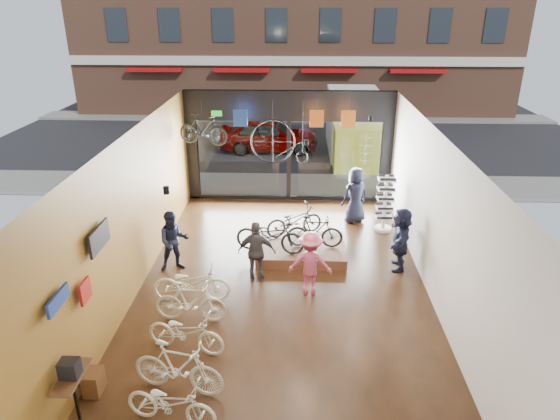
# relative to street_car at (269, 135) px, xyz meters

# --- Properties ---
(ground_plane) EXTENTS (7.00, 12.00, 0.04)m
(ground_plane) POSITION_rel_street_car_xyz_m (1.06, -12.00, -0.79)
(ground_plane) COLOR black
(ground_plane) RESTS_ON ground
(ceiling) EXTENTS (7.00, 12.00, 0.04)m
(ceiling) POSITION_rel_street_car_xyz_m (1.06, -12.00, 3.05)
(ceiling) COLOR black
(ceiling) RESTS_ON ground
(wall_left) EXTENTS (0.04, 12.00, 3.80)m
(wall_left) POSITION_rel_street_car_xyz_m (-2.46, -12.00, 1.13)
(wall_left) COLOR olive
(wall_left) RESTS_ON ground
(wall_right) EXTENTS (0.04, 12.00, 3.80)m
(wall_right) POSITION_rel_street_car_xyz_m (4.58, -12.00, 1.13)
(wall_right) COLOR beige
(wall_right) RESTS_ON ground
(storefront) EXTENTS (7.00, 0.26, 3.80)m
(storefront) POSITION_rel_street_car_xyz_m (1.06, -6.00, 1.13)
(storefront) COLOR black
(storefront) RESTS_ON ground
(exit_sign) EXTENTS (0.35, 0.06, 0.18)m
(exit_sign) POSITION_rel_street_car_xyz_m (-1.34, -6.12, 2.28)
(exit_sign) COLOR #198C26
(exit_sign) RESTS_ON storefront
(street_road) EXTENTS (30.00, 18.00, 0.02)m
(street_road) POSITION_rel_street_car_xyz_m (1.06, 3.00, -0.78)
(street_road) COLOR black
(street_road) RESTS_ON ground
(sidewalk_near) EXTENTS (30.00, 2.40, 0.12)m
(sidewalk_near) POSITION_rel_street_car_xyz_m (1.06, -4.80, -0.71)
(sidewalk_near) COLOR slate
(sidewalk_near) RESTS_ON ground
(sidewalk_far) EXTENTS (30.00, 2.00, 0.12)m
(sidewalk_far) POSITION_rel_street_car_xyz_m (1.06, 7.00, -0.71)
(sidewalk_far) COLOR slate
(sidewalk_far) RESTS_ON ground
(street_car) EXTENTS (4.55, 1.83, 1.55)m
(street_car) POSITION_rel_street_car_xyz_m (0.00, 0.00, 0.00)
(street_car) COLOR gray
(street_car) RESTS_ON street_road
(box_truck) EXTENTS (2.29, 6.87, 2.71)m
(box_truck) POSITION_rel_street_car_xyz_m (3.91, -1.00, 0.58)
(box_truck) COLOR silver
(box_truck) RESTS_ON street_road
(floor_bike_0) EXTENTS (1.68, 0.88, 0.84)m
(floor_bike_0) POSITION_rel_street_car_xyz_m (-0.64, -16.25, -0.36)
(floor_bike_0) COLOR beige
(floor_bike_0) RESTS_ON ground_plane
(floor_bike_1) EXTENTS (1.79, 0.84, 1.04)m
(floor_bike_1) POSITION_rel_street_car_xyz_m (-0.68, -15.51, -0.26)
(floor_bike_1) COLOR beige
(floor_bike_1) RESTS_ON ground_plane
(floor_bike_2) EXTENTS (1.73, 0.95, 0.86)m
(floor_bike_2) POSITION_rel_street_car_xyz_m (-0.79, -14.38, -0.34)
(floor_bike_2) COLOR beige
(floor_bike_2) RESTS_ON ground_plane
(floor_bike_3) EXTENTS (1.63, 0.56, 0.96)m
(floor_bike_3) POSITION_rel_street_car_xyz_m (-0.90, -13.39, -0.29)
(floor_bike_3) COLOR beige
(floor_bike_3) RESTS_ON ground_plane
(floor_bike_4) EXTENTS (1.80, 0.68, 0.94)m
(floor_bike_4) POSITION_rel_street_car_xyz_m (-1.04, -12.59, -0.31)
(floor_bike_4) COLOR beige
(floor_bike_4) RESTS_ON ground_plane
(display_platform) EXTENTS (2.40, 1.80, 0.30)m
(display_platform) POSITION_rel_street_car_xyz_m (1.51, -10.21, -0.62)
(display_platform) COLOR #55361F
(display_platform) RESTS_ON ground_plane
(display_bike_left) EXTENTS (1.95, 1.00, 0.98)m
(display_bike_left) POSITION_rel_street_car_xyz_m (0.68, -10.62, 0.01)
(display_bike_left) COLOR black
(display_bike_left) RESTS_ON display_platform
(display_bike_mid) EXTENTS (1.53, 0.49, 0.91)m
(display_bike_mid) POSITION_rel_street_car_xyz_m (1.87, -10.30, -0.02)
(display_bike_mid) COLOR black
(display_bike_mid) RESTS_ON display_platform
(display_bike_right) EXTENTS (1.76, 1.19, 0.88)m
(display_bike_right) POSITION_rel_street_car_xyz_m (1.30, -9.56, -0.04)
(display_bike_right) COLOR black
(display_bike_right) RESTS_ON display_platform
(customer_1) EXTENTS (0.95, 0.85, 1.62)m
(customer_1) POSITION_rel_street_car_xyz_m (-1.77, -11.13, 0.04)
(customer_1) COLOR #161C33
(customer_1) RESTS_ON ground_plane
(customer_2) EXTENTS (0.94, 0.41, 1.59)m
(customer_2) POSITION_rel_street_car_xyz_m (0.40, -11.61, 0.02)
(customer_2) COLOR #3F3F44
(customer_2) RESTS_ON ground_plane
(customer_3) EXTENTS (1.07, 0.66, 1.60)m
(customer_3) POSITION_rel_street_car_xyz_m (1.71, -12.15, 0.03)
(customer_3) COLOR #CC4C72
(customer_3) RESTS_ON ground_plane
(customer_4) EXTENTS (1.03, 0.90, 1.78)m
(customer_4) POSITION_rel_street_car_xyz_m (3.19, -7.90, 0.12)
(customer_4) COLOR #161C33
(customer_4) RESTS_ON ground_plane
(customer_5) EXTENTS (0.78, 1.63, 1.69)m
(customer_5) POSITION_rel_street_car_xyz_m (4.06, -10.83, 0.07)
(customer_5) COLOR #161C33
(customer_5) RESTS_ON ground_plane
(sunglasses_rack) EXTENTS (0.59, 0.52, 1.76)m
(sunglasses_rack) POSITION_rel_street_car_xyz_m (4.01, -8.51, 0.11)
(sunglasses_rack) COLOR white
(sunglasses_rack) RESTS_ON ground_plane
(wall_merch) EXTENTS (0.40, 2.40, 2.60)m
(wall_merch) POSITION_rel_street_car_xyz_m (-2.32, -15.50, 0.53)
(wall_merch) COLOR navy
(wall_merch) RESTS_ON wall_left
(penny_farthing) EXTENTS (1.71, 0.06, 1.37)m
(penny_farthing) POSITION_rel_street_car_xyz_m (0.89, -7.75, 1.73)
(penny_farthing) COLOR black
(penny_farthing) RESTS_ON ceiling
(hung_bike) EXTENTS (1.64, 0.87, 0.95)m
(hung_bike) POSITION_rel_street_car_xyz_m (-1.50, -7.80, 2.15)
(hung_bike) COLOR black
(hung_bike) RESTS_ON ceiling
(jersey_left) EXTENTS (0.45, 0.03, 0.55)m
(jersey_left) POSITION_rel_street_car_xyz_m (-0.48, -6.80, 2.28)
(jersey_left) COLOR #1E3F99
(jersey_left) RESTS_ON ceiling
(jersey_mid) EXTENTS (0.45, 0.03, 0.55)m
(jersey_mid) POSITION_rel_street_car_xyz_m (1.96, -6.80, 2.28)
(jersey_mid) COLOR #CC5919
(jersey_mid) RESTS_ON ceiling
(jersey_right) EXTENTS (0.45, 0.03, 0.55)m
(jersey_right) POSITION_rel_street_car_xyz_m (2.96, -6.80, 2.28)
(jersey_right) COLOR #CC5919
(jersey_right) RESTS_ON ceiling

